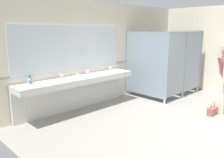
{
  "coord_description": "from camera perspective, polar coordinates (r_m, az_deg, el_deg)",
  "views": [
    {
      "loc": [
        -4.7,
        -1.83,
        2.03
      ],
      "look_at": [
        -1.58,
        1.36,
        1.09
      ],
      "focal_mm": 37.92,
      "sensor_mm": 36.0,
      "label": 1
    }
  ],
  "objects": [
    {
      "name": "ground_plane",
      "position": [
        5.45,
        22.96,
        -11.58
      ],
      "size": [
        6.68,
        6.86,
        0.1
      ],
      "primitive_type": "cube",
      "color": "gray"
    },
    {
      "name": "wall_back",
      "position": [
        6.9,
        -1.2,
        6.47
      ],
      "size": [
        6.68,
        0.12,
        2.77
      ],
      "primitive_type": "cube",
      "color": "beige",
      "rests_on": "ground_plane"
    },
    {
      "name": "wall_back_tile_band",
      "position": [
        6.89,
        -0.82,
        3.66
      ],
      "size": [
        6.68,
        0.01,
        0.06
      ],
      "primitive_type": "cube",
      "color": "#9E937F",
      "rests_on": "wall_back"
    },
    {
      "name": "vanity_counter",
      "position": [
        6.0,
        -8.33,
        -1.62
      ],
      "size": [
        3.23,
        0.58,
        0.99
      ],
      "color": "silver",
      "rests_on": "ground_plane"
    },
    {
      "name": "mirror_panel",
      "position": [
        6.02,
        -9.79,
        7.41
      ],
      "size": [
        3.13,
        0.02,
        1.11
      ],
      "primitive_type": "cube",
      "color": "silver",
      "rests_on": "wall_back"
    },
    {
      "name": "bathroom_stalls",
      "position": [
        7.63,
        13.83,
        4.13
      ],
      "size": [
        2.01,
        1.5,
        2.01
      ],
      "color": "gray",
      "rests_on": "ground_plane"
    },
    {
      "name": "paper_towel_dispenser_upper",
      "position": [
        8.22,
        25.04,
        5.88
      ],
      "size": [
        0.33,
        0.13,
        0.39
      ],
      "color": "#B7BABF",
      "rests_on": "wall_side_right"
    },
    {
      "name": "handbag",
      "position": [
        6.25,
        23.05,
        -7.05
      ],
      "size": [
        0.31,
        0.15,
        0.35
      ],
      "color": "#934C42",
      "rests_on": "ground_plane"
    },
    {
      "name": "soap_dispenser",
      "position": [
        5.41,
        -19.18,
        -0.24
      ],
      "size": [
        0.07,
        0.07,
        0.19
      ],
      "color": "teal",
      "rests_on": "vanity_counter"
    },
    {
      "name": "paper_cup",
      "position": [
        5.78,
        -8.26,
        0.72
      ],
      "size": [
        0.07,
        0.07,
        0.1
      ],
      "primitive_type": "cylinder",
      "color": "white",
      "rests_on": "vanity_counter"
    }
  ]
}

